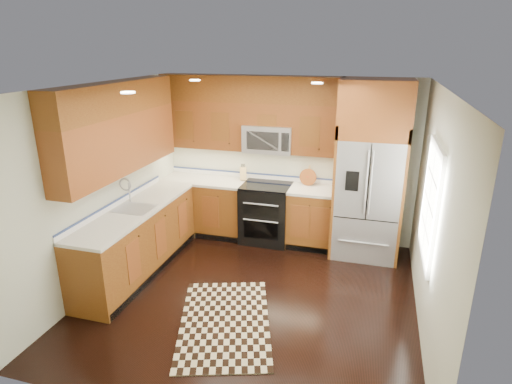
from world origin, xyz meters
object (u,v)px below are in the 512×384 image
(rug, at_px, (225,322))
(utensil_crock, at_px, (308,178))
(refrigerator, at_px, (370,171))
(range, at_px, (266,213))
(knife_block, at_px, (243,173))

(rug, relative_size, utensil_crock, 5.38)
(refrigerator, height_order, utensil_crock, refrigerator)
(range, xyz_separation_m, knife_block, (-0.44, 0.18, 0.58))
(refrigerator, xyz_separation_m, utensil_crock, (-0.93, 0.27, -0.26))
(refrigerator, distance_m, utensil_crock, 1.00)
(knife_block, distance_m, utensil_crock, 1.07)
(utensil_crock, bearing_deg, refrigerator, -16.24)
(range, distance_m, refrigerator, 1.76)
(range, relative_size, knife_block, 3.54)
(range, bearing_deg, utensil_crock, 20.34)
(refrigerator, bearing_deg, utensil_crock, 163.76)
(range, bearing_deg, refrigerator, -1.40)
(refrigerator, bearing_deg, range, 178.60)
(utensil_crock, bearing_deg, rug, -101.65)
(knife_block, relative_size, utensil_crock, 0.85)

